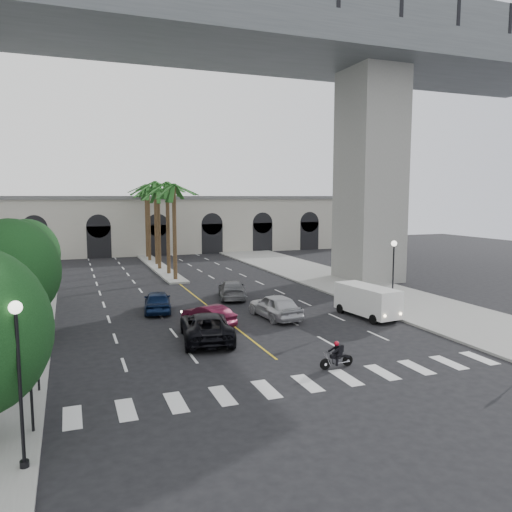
{
  "coord_description": "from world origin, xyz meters",
  "views": [
    {
      "loc": [
        -9.83,
        -21.0,
        8.4
      ],
      "look_at": [
        0.34,
        6.0,
        4.96
      ],
      "focal_mm": 35.0,
      "sensor_mm": 36.0,
      "label": 1
    }
  ],
  "objects_px": {
    "car_b": "(208,315)",
    "pedestrian_a": "(14,378)",
    "car_d": "(232,289)",
    "lamp_post_left_near": "(19,371)",
    "car_e": "(158,301)",
    "cargo_van": "(367,300)",
    "lamp_post_left_far": "(46,272)",
    "pedestrian_b": "(4,332)",
    "car_a": "(275,306)",
    "traffic_signal_far": "(36,337)",
    "motorcycle_rider": "(338,356)",
    "car_c": "(206,326)",
    "lamp_post_right": "(393,271)",
    "traffic_signal_near": "(30,367)"
  },
  "relations": [
    {
      "from": "motorcycle_rider",
      "to": "car_c",
      "type": "xyz_separation_m",
      "value": [
        -4.84,
        6.87,
        0.22
      ]
    },
    {
      "from": "traffic_signal_far",
      "to": "cargo_van",
      "type": "relative_size",
      "value": 0.69
    },
    {
      "from": "car_b",
      "to": "car_e",
      "type": "height_order",
      "value": "car_e"
    },
    {
      "from": "motorcycle_rider",
      "to": "car_d",
      "type": "xyz_separation_m",
      "value": [
        0.29,
        17.87,
        0.14
      ]
    },
    {
      "from": "car_e",
      "to": "car_d",
      "type": "bearing_deg",
      "value": -148.84
    },
    {
      "from": "lamp_post_right",
      "to": "car_b",
      "type": "bearing_deg",
      "value": 171.49
    },
    {
      "from": "traffic_signal_far",
      "to": "car_c",
      "type": "height_order",
      "value": "traffic_signal_far"
    },
    {
      "from": "lamp_post_left_near",
      "to": "car_a",
      "type": "bearing_deg",
      "value": 45.91
    },
    {
      "from": "pedestrian_a",
      "to": "pedestrian_b",
      "type": "relative_size",
      "value": 0.96
    },
    {
      "from": "car_a",
      "to": "car_b",
      "type": "distance_m",
      "value": 4.88
    },
    {
      "from": "motorcycle_rider",
      "to": "lamp_post_left_near",
      "type": "bearing_deg",
      "value": -164.98
    },
    {
      "from": "traffic_signal_near",
      "to": "lamp_post_left_near",
      "type": "bearing_deg",
      "value": -92.29
    },
    {
      "from": "traffic_signal_far",
      "to": "motorcycle_rider",
      "type": "height_order",
      "value": "traffic_signal_far"
    },
    {
      "from": "car_d",
      "to": "pedestrian_a",
      "type": "xyz_separation_m",
      "value": [
        -14.77,
        -17.08,
        0.33
      ]
    },
    {
      "from": "lamp_post_right",
      "to": "car_e",
      "type": "distance_m",
      "value": 17.07
    },
    {
      "from": "lamp_post_left_far",
      "to": "traffic_signal_far",
      "type": "bearing_deg",
      "value": -89.6
    },
    {
      "from": "lamp_post_right",
      "to": "car_a",
      "type": "height_order",
      "value": "lamp_post_right"
    },
    {
      "from": "car_a",
      "to": "car_e",
      "type": "xyz_separation_m",
      "value": [
        -7.32,
        4.79,
        -0.06
      ]
    },
    {
      "from": "lamp_post_left_near",
      "to": "pedestrian_b",
      "type": "relative_size",
      "value": 2.74
    },
    {
      "from": "car_e",
      "to": "pedestrian_a",
      "type": "xyz_separation_m",
      "value": [
        -8.19,
        -14.37,
        0.29
      ]
    },
    {
      "from": "lamp_post_left_far",
      "to": "car_b",
      "type": "height_order",
      "value": "lamp_post_left_far"
    },
    {
      "from": "car_d",
      "to": "lamp_post_left_near",
      "type": "bearing_deg",
      "value": 72.37
    },
    {
      "from": "lamp_post_left_near",
      "to": "lamp_post_right",
      "type": "distance_m",
      "value": 26.25
    },
    {
      "from": "lamp_post_right",
      "to": "cargo_van",
      "type": "xyz_separation_m",
      "value": [
        -1.9,
        0.23,
        -2.0
      ]
    },
    {
      "from": "car_e",
      "to": "pedestrian_b",
      "type": "distance_m",
      "value": 11.48
    },
    {
      "from": "car_c",
      "to": "pedestrian_b",
      "type": "relative_size",
      "value": 3.07
    },
    {
      "from": "car_c",
      "to": "pedestrian_a",
      "type": "relative_size",
      "value": 3.21
    },
    {
      "from": "lamp_post_left_far",
      "to": "pedestrian_b",
      "type": "xyz_separation_m",
      "value": [
        -1.91,
        -7.62,
        -2.09
      ]
    },
    {
      "from": "lamp_post_left_far",
      "to": "motorcycle_rider",
      "type": "height_order",
      "value": "lamp_post_left_far"
    },
    {
      "from": "lamp_post_right",
      "to": "traffic_signal_near",
      "type": "distance_m",
      "value": 25.02
    },
    {
      "from": "car_a",
      "to": "motorcycle_rider",
      "type": "bearing_deg",
      "value": 78.83
    },
    {
      "from": "pedestrian_b",
      "to": "car_a",
      "type": "bearing_deg",
      "value": 9.57
    },
    {
      "from": "car_e",
      "to": "pedestrian_a",
      "type": "bearing_deg",
      "value": 69.14
    },
    {
      "from": "lamp_post_left_near",
      "to": "cargo_van",
      "type": "xyz_separation_m",
      "value": [
        20.9,
        13.23,
        -2.0
      ]
    },
    {
      "from": "lamp_post_left_near",
      "to": "car_a",
      "type": "xyz_separation_m",
      "value": [
        14.76,
        15.24,
        -2.36
      ]
    },
    {
      "from": "car_d",
      "to": "cargo_van",
      "type": "relative_size",
      "value": 0.98
    },
    {
      "from": "lamp_post_left_near",
      "to": "car_c",
      "type": "bearing_deg",
      "value": 52.85
    },
    {
      "from": "car_a",
      "to": "car_e",
      "type": "distance_m",
      "value": 8.75
    },
    {
      "from": "lamp_post_left_near",
      "to": "car_b",
      "type": "height_order",
      "value": "lamp_post_left_near"
    },
    {
      "from": "car_d",
      "to": "lamp_post_right",
      "type": "bearing_deg",
      "value": 146.06
    },
    {
      "from": "traffic_signal_near",
      "to": "car_a",
      "type": "height_order",
      "value": "traffic_signal_near"
    },
    {
      "from": "motorcycle_rider",
      "to": "car_e",
      "type": "bearing_deg",
      "value": 108.05
    },
    {
      "from": "car_b",
      "to": "pedestrian_a",
      "type": "relative_size",
      "value": 2.24
    },
    {
      "from": "car_b",
      "to": "pedestrian_a",
      "type": "height_order",
      "value": "pedestrian_a"
    },
    {
      "from": "car_a",
      "to": "car_b",
      "type": "relative_size",
      "value": 1.21
    },
    {
      "from": "lamp_post_left_far",
      "to": "lamp_post_right",
      "type": "distance_m",
      "value": 24.16
    },
    {
      "from": "pedestrian_a",
      "to": "lamp_post_left_far",
      "type": "bearing_deg",
      "value": 95.1
    },
    {
      "from": "motorcycle_rider",
      "to": "pedestrian_a",
      "type": "height_order",
      "value": "pedestrian_a"
    },
    {
      "from": "lamp_post_right",
      "to": "car_b",
      "type": "height_order",
      "value": "lamp_post_right"
    },
    {
      "from": "car_a",
      "to": "car_e",
      "type": "height_order",
      "value": "car_a"
    }
  ]
}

